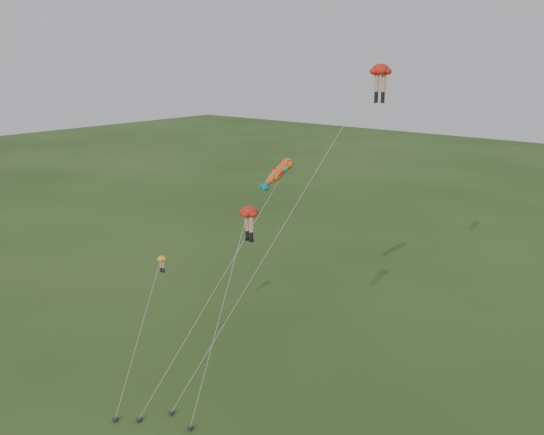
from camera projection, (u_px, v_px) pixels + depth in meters
The scene contains 5 objects.
ground at pixel (182, 411), 41.01m from camera, with size 300.00×300.00×0.00m, color #274117.
legs_kite_red_high at pixel (377, 78), 39.30m from camera, with size 8.70×13.41×22.82m.
legs_kite_red_mid at pixel (248, 218), 37.73m from camera, with size 2.31×5.23×14.29m.
legs_kite_yellow at pixel (159, 271), 46.35m from camera, with size 5.23×9.02×8.33m.
fish_kite at pixel (278, 173), 43.40m from camera, with size 3.09×13.52×16.41m.
Camera 1 is at (27.81, -23.93, 23.37)m, focal length 40.00 mm.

